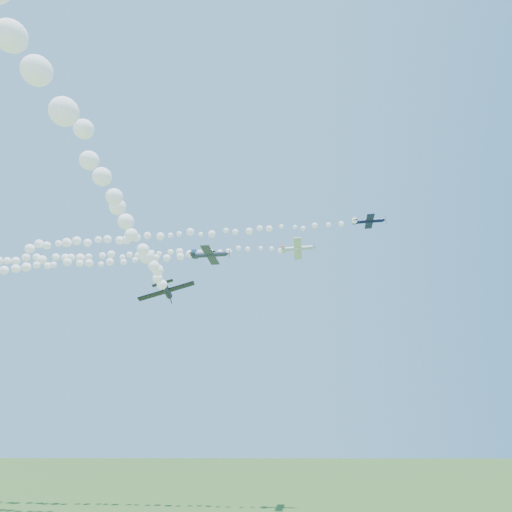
{
  "coord_description": "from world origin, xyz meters",
  "views": [
    {
      "loc": [
        6.99,
        -86.36,
        18.5
      ],
      "look_at": [
        6.16,
        -8.45,
        47.59
      ],
      "focal_mm": 30.0,
      "sensor_mm": 36.0,
      "label": 1
    }
  ],
  "objects_px": {
    "plane_navy": "(369,221)",
    "plane_grey": "(210,255)",
    "plane_white": "(298,248)",
    "plane_black": "(166,290)"
  },
  "relations": [
    {
      "from": "plane_navy",
      "to": "plane_grey",
      "type": "relative_size",
      "value": 0.81
    },
    {
      "from": "plane_white",
      "to": "plane_black",
      "type": "height_order",
      "value": "plane_white"
    },
    {
      "from": "plane_white",
      "to": "plane_navy",
      "type": "xyz_separation_m",
      "value": [
        12.49,
        -14.39,
        -0.11
      ]
    },
    {
      "from": "plane_navy",
      "to": "plane_white",
      "type": "bearing_deg",
      "value": 139.87
    },
    {
      "from": "plane_navy",
      "to": "plane_black",
      "type": "relative_size",
      "value": 0.88
    },
    {
      "from": "plane_navy",
      "to": "plane_black",
      "type": "distance_m",
      "value": 41.65
    },
    {
      "from": "plane_black",
      "to": "plane_grey",
      "type": "bearing_deg",
      "value": -15.15
    },
    {
      "from": "plane_grey",
      "to": "plane_black",
      "type": "height_order",
      "value": "plane_grey"
    },
    {
      "from": "plane_navy",
      "to": "plane_grey",
      "type": "xyz_separation_m",
      "value": [
        -30.38,
        2.29,
        -5.87
      ]
    },
    {
      "from": "plane_white",
      "to": "plane_grey",
      "type": "height_order",
      "value": "plane_white"
    }
  ]
}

